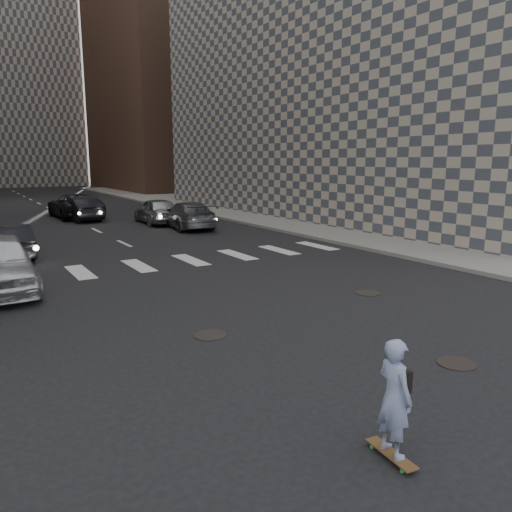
{
  "coord_description": "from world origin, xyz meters",
  "views": [
    {
      "loc": [
        -6.43,
        -7.95,
        3.67
      ],
      "look_at": [
        -0.0,
        2.61,
        1.3
      ],
      "focal_mm": 35.0,
      "sensor_mm": 36.0,
      "label": 1
    }
  ],
  "objects_px": {
    "traffic_car_a": "(11,241)",
    "traffic_car_b": "(188,215)",
    "traffic_car_c": "(75,206)",
    "skateboarder": "(394,397)",
    "traffic_car_d": "(157,211)",
    "traffic_car_e": "(81,208)"
  },
  "relations": [
    {
      "from": "traffic_car_a",
      "to": "traffic_car_b",
      "type": "height_order",
      "value": "traffic_car_b"
    },
    {
      "from": "traffic_car_c",
      "to": "skateboarder",
      "type": "bearing_deg",
      "value": 83.18
    },
    {
      "from": "traffic_car_a",
      "to": "traffic_car_b",
      "type": "distance_m",
      "value": 10.19
    },
    {
      "from": "skateboarder",
      "to": "traffic_car_d",
      "type": "bearing_deg",
      "value": 82.35
    },
    {
      "from": "traffic_car_b",
      "to": "skateboarder",
      "type": "bearing_deg",
      "value": 78.72
    },
    {
      "from": "traffic_car_e",
      "to": "skateboarder",
      "type": "bearing_deg",
      "value": 81.95
    },
    {
      "from": "traffic_car_e",
      "to": "traffic_car_b",
      "type": "bearing_deg",
      "value": 118.3
    },
    {
      "from": "skateboarder",
      "to": "traffic_car_c",
      "type": "distance_m",
      "value": 30.1
    },
    {
      "from": "traffic_car_e",
      "to": "traffic_car_a",
      "type": "bearing_deg",
      "value": 62.46
    },
    {
      "from": "skateboarder",
      "to": "traffic_car_d",
      "type": "xyz_separation_m",
      "value": [
        5.87,
        24.15,
        -0.06
      ]
    },
    {
      "from": "skateboarder",
      "to": "traffic_car_b",
      "type": "relative_size",
      "value": 0.31
    },
    {
      "from": "skateboarder",
      "to": "traffic_car_d",
      "type": "height_order",
      "value": "skateboarder"
    },
    {
      "from": "traffic_car_d",
      "to": "traffic_car_e",
      "type": "bearing_deg",
      "value": -46.7
    },
    {
      "from": "traffic_car_d",
      "to": "traffic_car_e",
      "type": "height_order",
      "value": "traffic_car_d"
    },
    {
      "from": "traffic_car_a",
      "to": "traffic_car_b",
      "type": "xyz_separation_m",
      "value": [
        9.22,
        4.32,
        0.09
      ]
    },
    {
      "from": "skateboarder",
      "to": "traffic_car_e",
      "type": "xyz_separation_m",
      "value": [
        2.43,
        28.14,
        -0.09
      ]
    },
    {
      "from": "traffic_car_a",
      "to": "traffic_car_c",
      "type": "height_order",
      "value": "traffic_car_c"
    },
    {
      "from": "skateboarder",
      "to": "traffic_car_c",
      "type": "bearing_deg",
      "value": 91.35
    },
    {
      "from": "traffic_car_a",
      "to": "traffic_car_e",
      "type": "xyz_separation_m",
      "value": [
        5.06,
        11.14,
        0.11
      ]
    },
    {
      "from": "skateboarder",
      "to": "traffic_car_b",
      "type": "xyz_separation_m",
      "value": [
        6.6,
        21.32,
        -0.1
      ]
    },
    {
      "from": "traffic_car_b",
      "to": "traffic_car_c",
      "type": "xyz_separation_m",
      "value": [
        -4.16,
        8.68,
        0.05
      ]
    },
    {
      "from": "traffic_car_d",
      "to": "traffic_car_c",
      "type": "bearing_deg",
      "value": -57.06
    }
  ]
}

